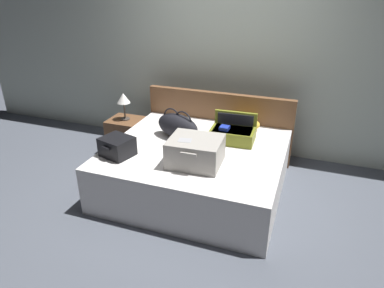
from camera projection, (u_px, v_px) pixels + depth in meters
The scene contains 11 objects.
ground_plane at pixel (183, 208), 3.62m from camera, with size 12.00×12.00×0.00m, color #4C515B.
back_wall at pixel (228, 53), 4.46m from camera, with size 8.00×0.10×2.60m, color #B7C1B2.
bed at pixel (196, 169), 3.85m from camera, with size 1.85×1.68×0.52m, color silver.
headboard at pixel (218, 125), 4.52m from camera, with size 1.89×0.08×0.88m, color brown.
hard_case_large at pixel (195, 151), 3.36m from camera, with size 0.53×0.48×0.26m.
hard_case_medium at pixel (233, 133), 3.86m from camera, with size 0.49×0.35×0.29m.
hard_case_small at pixel (117, 147), 3.54m from camera, with size 0.36×0.34×0.20m.
duffel_bag at pixel (178, 126), 3.91m from camera, with size 0.59×0.39×0.34m.
pillow_near_headboard at pixel (243, 123), 4.17m from camera, with size 0.41×0.27×0.15m, color gold.
nightstand at pixel (127, 135), 4.73m from camera, with size 0.44×0.40×0.47m, color brown.
table_lamp at pixel (124, 99), 4.51m from camera, with size 0.17×0.17×0.36m.
Camera 1 is at (1.10, -2.77, 2.17)m, focal length 32.52 mm.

